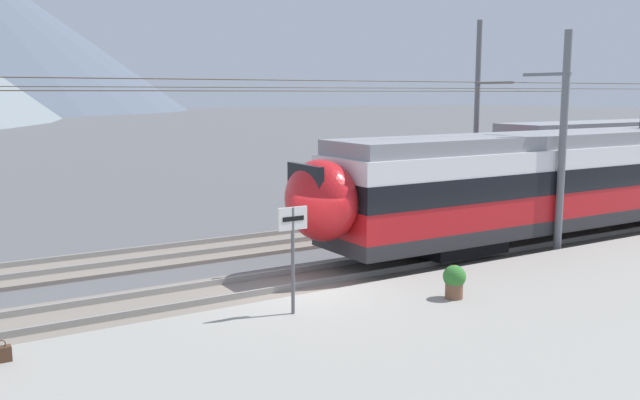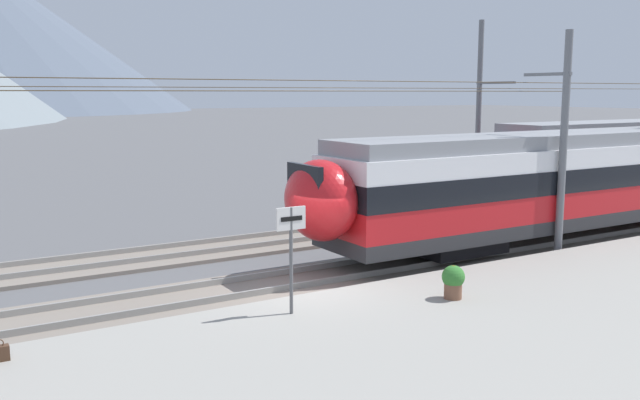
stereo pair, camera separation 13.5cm
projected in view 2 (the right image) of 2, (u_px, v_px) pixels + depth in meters
ground_plane at (303, 300)px, 17.56m from camera, size 400.00×400.00×0.00m
platform_slab at (425, 352)px, 13.51m from camera, size 120.00×8.24×0.38m
track_near at (279, 285)px, 18.65m from camera, size 120.00×3.00×0.28m
track_far at (209, 250)px, 22.85m from camera, size 120.00×3.00×0.28m
train_near_platform at (587, 177)px, 24.70m from camera, size 23.79×2.85×4.27m
catenary_mast_mid at (561, 140)px, 21.61m from camera, size 43.70×1.84×7.10m
catenary_mast_far_side at (481, 113)px, 30.77m from camera, size 43.70×2.23×8.35m
platform_sign at (291, 236)px, 15.01m from camera, size 0.70×0.08×2.38m
handbag_beside_passenger at (0, 353)px, 12.56m from camera, size 0.32×0.18×0.41m
potted_plant_platform_edge at (453, 280)px, 16.32m from camera, size 0.55×0.55×0.80m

